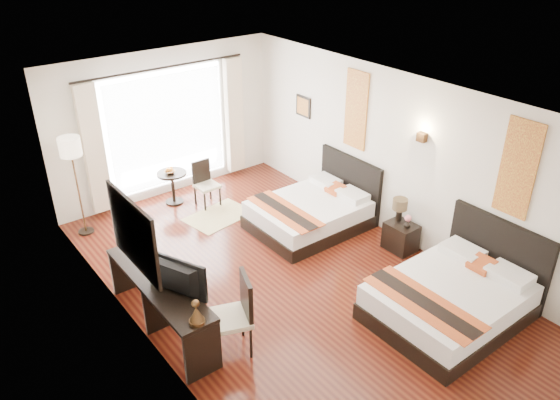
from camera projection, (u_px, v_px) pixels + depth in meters
floor at (289, 280)px, 8.25m from camera, size 4.50×7.50×0.01m
ceiling at (291, 102)px, 6.94m from camera, size 4.50×7.50×0.02m
wall_headboard at (399, 159)px, 8.80m from camera, size 0.01×7.50×2.80m
wall_desk at (140, 252)px, 6.39m from camera, size 0.01×7.50×2.80m
wall_window at (166, 124)px, 10.22m from camera, size 4.50×0.01×2.80m
wall_entry at (544, 350)px, 4.97m from camera, size 4.50×0.01×2.80m
window_glass at (167, 129)px, 10.26m from camera, size 2.40×0.02×2.20m
sheer_curtain at (168, 130)px, 10.21m from camera, size 2.30×0.02×2.10m
drape_left at (94, 150)px, 9.42m from camera, size 0.35×0.14×2.35m
drape_right at (234, 116)px, 10.97m from camera, size 0.35×0.14×2.35m
art_panel_near at (518, 169)px, 7.14m from camera, size 0.03×0.50×1.35m
art_panel_far at (356, 110)px, 9.24m from camera, size 0.03×0.50×1.35m
wall_sconce at (422, 137)px, 8.22m from camera, size 0.10×0.14×0.14m
mirror_frame at (133, 234)px, 6.46m from camera, size 0.04×1.25×0.95m
mirror_glass at (135, 233)px, 6.48m from camera, size 0.01×1.12×0.82m
bed_near at (453, 297)px, 7.39m from camera, size 2.09×1.63×1.17m
bed_far at (313, 211)px, 9.53m from camera, size 1.96×1.53×1.10m
nightstand at (401, 237)px, 8.89m from camera, size 0.39×0.49×0.47m
table_lamp at (400, 206)px, 8.73m from camera, size 0.24×0.24×0.38m
vase at (407, 223)px, 8.65m from camera, size 0.14×0.14×0.12m
console_desk at (161, 305)px, 7.14m from camera, size 0.50×2.20×0.76m
television at (172, 279)px, 6.58m from camera, size 0.46×0.85×0.51m
bronze_figurine at (196, 313)px, 6.19m from camera, size 0.22×0.22×0.28m
desk_chair at (232, 329)px, 6.80m from camera, size 0.64×0.64×1.08m
floor_lamp at (71, 153)px, 8.78m from camera, size 0.35×0.35×1.75m
side_table at (173, 188)px, 10.29m from camera, size 0.55×0.55×0.63m
fruit_bowl at (170, 172)px, 10.10m from camera, size 0.25×0.25×0.05m
window_chair at (207, 192)px, 10.25m from camera, size 0.41×0.41×0.86m
jute_rug at (219, 216)px, 9.96m from camera, size 1.27×0.96×0.01m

